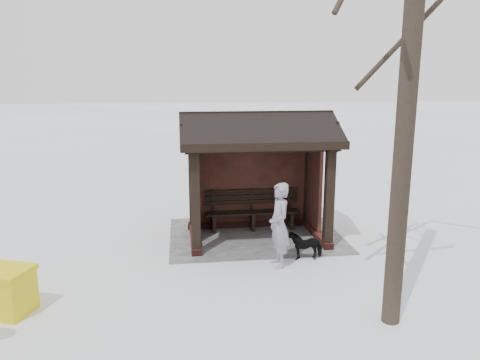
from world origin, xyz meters
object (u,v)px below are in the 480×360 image
dog (305,245)px  grit_bin (0,290)px  bus_shelter (256,150)px  pedestrian (279,225)px

dog → grit_bin: grit_bin is taller
bus_shelter → grit_bin: 6.08m
bus_shelter → pedestrian: bus_shelter is taller
pedestrian → dog: 0.94m
dog → grit_bin: size_ratio=0.60×
bus_shelter → grit_bin: (4.83, 3.24, -1.77)m
dog → grit_bin: 5.91m
dog → grit_bin: bearing=-75.6°
pedestrian → grit_bin: size_ratio=1.47×
pedestrian → grit_bin: bearing=-80.7°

